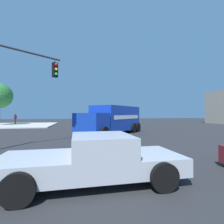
% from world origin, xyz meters
% --- Properties ---
extents(ground_plane, '(100.00, 100.00, 0.00)m').
position_xyz_m(ground_plane, '(0.00, 0.00, 0.00)').
color(ground_plane, '#2B2B2D').
extents(sidewalk_corner_near, '(12.80, 12.80, 0.14)m').
position_xyz_m(sidewalk_corner_near, '(-13.77, -13.77, 0.07)').
color(sidewalk_corner_near, beige).
rests_on(sidewalk_corner_near, ground).
extents(delivery_truck, '(7.65, 7.38, 2.74)m').
position_xyz_m(delivery_truck, '(0.99, 0.11, 1.44)').
color(delivery_truck, '#1438AD').
rests_on(delivery_truck, ground).
extents(traffic_light_primary, '(3.00, 4.17, 5.86)m').
position_xyz_m(traffic_light_primary, '(7.28, -7.18, 3.90)').
color(traffic_light_primary, '#38383D').
rests_on(traffic_light_primary, ground).
extents(pickup_silver, '(2.29, 5.22, 1.38)m').
position_xyz_m(pickup_silver, '(12.25, -2.80, 0.73)').
color(pickup_silver, '#B7BABF').
rests_on(pickup_silver, ground).
extents(pedestrian_crossing, '(0.28, 0.52, 1.77)m').
position_xyz_m(pedestrian_crossing, '(-17.05, -14.56, 1.16)').
color(pedestrian_crossing, gray).
rests_on(pedestrian_crossing, sidewalk_corner_near).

